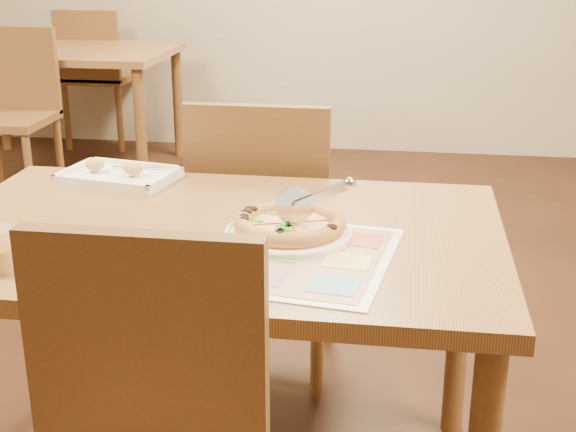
# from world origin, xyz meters

# --- Properties ---
(dining_table) EXTENTS (1.30, 0.85, 0.72)m
(dining_table) POSITION_xyz_m (0.00, 0.00, 0.63)
(dining_table) COLOR brown
(dining_table) RESTS_ON ground
(chair_far) EXTENTS (0.42, 0.42, 0.47)m
(chair_far) POSITION_xyz_m (-0.00, 0.60, 0.57)
(chair_far) COLOR brown
(chair_far) RESTS_ON ground
(bg_table) EXTENTS (1.30, 0.85, 0.72)m
(bg_table) POSITION_xyz_m (-1.60, 2.80, 0.63)
(bg_table) COLOR brown
(bg_table) RESTS_ON ground
(bg_chair_near) EXTENTS (0.42, 0.42, 0.47)m
(bg_chair_near) POSITION_xyz_m (-1.60, 2.20, 0.57)
(bg_chair_near) COLOR brown
(bg_chair_near) RESTS_ON ground
(bg_chair_far) EXTENTS (0.42, 0.42, 0.47)m
(bg_chair_far) POSITION_xyz_m (-1.60, 3.30, 0.57)
(bg_chair_far) COLOR brown
(bg_chair_far) RESTS_ON ground
(plate) EXTENTS (0.28, 0.28, 0.01)m
(plate) POSITION_xyz_m (0.17, -0.03, 0.73)
(plate) COLOR white
(plate) RESTS_ON dining_table
(pizza) EXTENTS (0.25, 0.25, 0.04)m
(pizza) POSITION_xyz_m (0.18, -0.02, 0.75)
(pizza) COLOR #BD7540
(pizza) RESTS_ON plate
(pizza_cutter) EXTENTS (0.16, 0.06, 0.10)m
(pizza_cutter) POSITION_xyz_m (0.23, -0.02, 0.81)
(pizza_cutter) COLOR silver
(pizza_cutter) RESTS_ON pizza
(appetizer_tray) EXTENTS (0.32, 0.25, 0.06)m
(appetizer_tray) POSITION_xyz_m (-0.35, 0.32, 0.73)
(appetizer_tray) COLOR white
(appetizer_tray) RESTS_ON dining_table
(menu) EXTENTS (0.37, 0.47, 0.00)m
(menu) POSITION_xyz_m (0.24, -0.15, 0.72)
(menu) COLOR white
(menu) RESTS_ON dining_table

